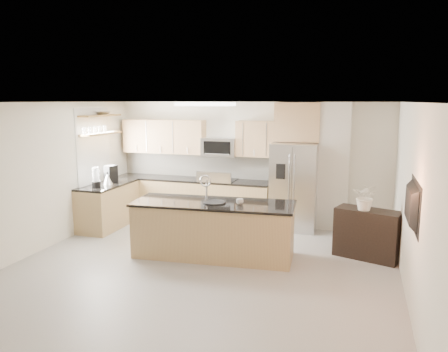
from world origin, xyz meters
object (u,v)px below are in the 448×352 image
(bowl, at_px, (103,112))
(refrigerator, at_px, (294,186))
(coffee_maker, at_px, (111,174))
(cup, at_px, (240,201))
(island, at_px, (214,229))
(platter, at_px, (214,202))
(blender, at_px, (96,179))
(flower_vase, at_px, (366,190))
(kettle, at_px, (107,179))
(range, at_px, (218,200))
(microwave, at_px, (220,147))
(television, at_px, (407,205))
(credenza, at_px, (367,234))

(bowl, bearing_deg, refrigerator, 11.31)
(coffee_maker, xyz_separation_m, bowl, (-0.16, 0.07, 1.29))
(refrigerator, bearing_deg, cup, -106.30)
(island, height_order, platter, island)
(cup, distance_m, blender, 3.20)
(coffee_maker, relative_size, flower_vase, 0.52)
(refrigerator, height_order, cup, refrigerator)
(platter, distance_m, blender, 2.79)
(cup, bearing_deg, coffee_maker, 159.38)
(kettle, bearing_deg, range, 29.24)
(microwave, xyz_separation_m, island, (0.60, -2.19, -1.16))
(range, height_order, television, television)
(kettle, height_order, television, television)
(bowl, bearing_deg, flower_vase, -6.78)
(kettle, distance_m, bowl, 1.40)
(island, bearing_deg, cup, -6.08)
(refrigerator, distance_m, island, 2.32)
(blender, distance_m, bowl, 1.44)
(credenza, relative_size, cup, 8.66)
(credenza, height_order, coffee_maker, coffee_maker)
(kettle, height_order, coffee_maker, coffee_maker)
(microwave, height_order, coffee_maker, microwave)
(microwave, distance_m, flower_vase, 3.46)
(range, height_order, cup, range)
(cup, xyz_separation_m, kettle, (-3.09, 0.95, 0.05))
(island, distance_m, blender, 2.82)
(range, xyz_separation_m, flower_vase, (3.04, -1.46, 0.71))
(range, xyz_separation_m, platter, (0.63, -2.12, 0.48))
(microwave, relative_size, television, 0.71)
(flower_vase, bearing_deg, blender, -179.89)
(credenza, relative_size, bowl, 3.02)
(refrigerator, distance_m, flower_vase, 2.00)
(flower_vase, bearing_deg, bowl, 173.22)
(credenza, xyz_separation_m, bowl, (-5.35, 0.56, 1.96))
(platter, distance_m, kettle, 2.84)
(refrigerator, height_order, kettle, refrigerator)
(island, relative_size, bowl, 8.05)
(island, xyz_separation_m, bowl, (-2.85, 1.24, 1.91))
(island, bearing_deg, bowl, 151.84)
(blender, bearing_deg, coffee_maker, 92.00)
(credenza, distance_m, flower_vase, 0.77)
(blender, bearing_deg, refrigerator, 20.83)
(range, distance_m, kettle, 2.39)
(blender, bearing_deg, television, -16.49)
(refrigerator, bearing_deg, blender, -159.17)
(microwave, xyz_separation_m, blender, (-2.08, -1.59, -0.53))
(kettle, bearing_deg, blender, -98.53)
(island, relative_size, cup, 23.06)
(refrigerator, xyz_separation_m, blender, (-3.73, -1.42, 0.21))
(range, bearing_deg, cup, -62.92)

